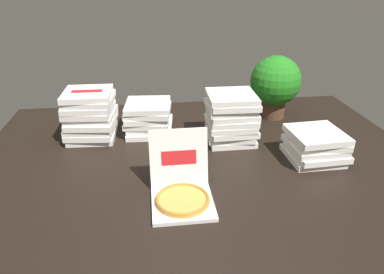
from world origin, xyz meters
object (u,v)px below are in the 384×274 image
at_px(water_bottle_1, 268,98).
at_px(water_bottle_2, 272,105).
at_px(potted_plant, 275,83).
at_px(pizza_stack_right_mid, 90,115).
at_px(open_pizza_box, 182,189).
at_px(water_bottle_0, 257,102).
at_px(pizza_stack_right_near, 315,145).
at_px(water_bottle_3, 259,97).
at_px(pizza_stack_left_near, 231,118).
at_px(pizza_stack_center_far, 148,118).

relative_size(water_bottle_1, water_bottle_2, 1.00).
bearing_deg(potted_plant, pizza_stack_right_mid, -170.91).
height_order(open_pizza_box, pizza_stack_right_mid, pizza_stack_right_mid).
relative_size(water_bottle_0, water_bottle_1, 1.00).
xyz_separation_m(pizza_stack_right_near, potted_plant, (-0.03, 0.80, 0.21)).
relative_size(pizza_stack_right_mid, pizza_stack_right_near, 1.06).
relative_size(pizza_stack_right_near, water_bottle_0, 1.79).
distance_m(open_pizza_box, water_bottle_3, 1.66).
relative_size(open_pizza_box, pizza_stack_right_mid, 1.05).
distance_m(pizza_stack_right_mid, water_bottle_2, 1.60).
distance_m(pizza_stack_left_near, water_bottle_0, 0.69).
distance_m(pizza_stack_left_near, pizza_stack_right_mid, 1.10).
distance_m(open_pizza_box, pizza_stack_center_far, 0.98).
bearing_deg(water_bottle_1, pizza_stack_right_near, -89.18).
distance_m(pizza_stack_right_mid, potted_plant, 1.60).
xyz_separation_m(pizza_stack_center_far, water_bottle_1, (1.14, 0.40, -0.03)).
height_order(pizza_stack_left_near, pizza_stack_right_mid, pizza_stack_right_mid).
relative_size(pizza_stack_left_near, water_bottle_3, 1.80).
xyz_separation_m(water_bottle_0, water_bottle_2, (0.11, -0.10, 0.00)).
xyz_separation_m(pizza_stack_right_near, water_bottle_0, (-0.14, 0.92, -0.00)).
xyz_separation_m(pizza_stack_right_mid, water_bottle_1, (1.59, 0.45, -0.09)).
bearing_deg(pizza_stack_center_far, open_pizza_box, -79.64).
bearing_deg(potted_plant, water_bottle_3, 103.17).
height_order(pizza_stack_left_near, water_bottle_3, pizza_stack_left_near).
bearing_deg(water_bottle_2, pizza_stack_right_near, -87.95).
bearing_deg(water_bottle_2, water_bottle_0, 138.14).
bearing_deg(pizza_stack_right_near, pizza_stack_left_near, 145.36).
height_order(water_bottle_3, potted_plant, potted_plant).
bearing_deg(water_bottle_0, pizza_stack_right_mid, -165.70).
height_order(pizza_stack_center_far, water_bottle_0, pizza_stack_center_far).
height_order(water_bottle_1, water_bottle_3, same).
bearing_deg(open_pizza_box, pizza_stack_left_near, 57.84).
distance_m(open_pizza_box, potted_plant, 1.52).
height_order(pizza_stack_right_near, water_bottle_2, same).
distance_m(water_bottle_0, water_bottle_3, 0.13).
distance_m(pizza_stack_right_near, water_bottle_2, 0.83).
relative_size(pizza_stack_right_near, potted_plant, 0.70).
bearing_deg(pizza_stack_right_mid, water_bottle_0, 14.30).
bearing_deg(water_bottle_0, pizza_stack_left_near, -124.57).
xyz_separation_m(water_bottle_0, water_bottle_3, (0.05, 0.11, 0.00)).
bearing_deg(water_bottle_1, pizza_stack_center_far, -160.86).
height_order(pizza_stack_right_near, water_bottle_1, same).
height_order(water_bottle_1, potted_plant, potted_plant).
distance_m(pizza_stack_right_mid, water_bottle_3, 1.60).
xyz_separation_m(pizza_stack_left_near, pizza_stack_right_near, (0.53, -0.36, -0.09)).
distance_m(pizza_stack_right_near, water_bottle_1, 1.00).
bearing_deg(water_bottle_3, pizza_stack_center_far, -157.74).
relative_size(pizza_stack_center_far, water_bottle_1, 1.90).
relative_size(pizza_stack_right_near, water_bottle_1, 1.79).
distance_m(open_pizza_box, water_bottle_1, 1.67).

